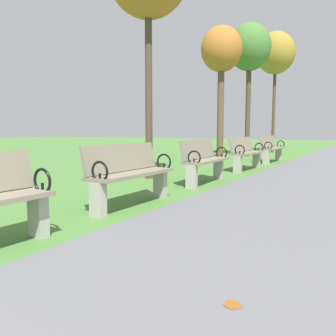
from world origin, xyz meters
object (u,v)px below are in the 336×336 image
object	(u,v)px
park_bench_4	(204,160)
tree_4	(249,49)
park_bench_3	(130,173)
park_bench_5	(246,152)
park_bench_6	(271,148)
tree_3	(221,52)
tree_5	(276,54)

from	to	relation	value
park_bench_4	tree_4	distance (m)	8.68
park_bench_3	tree_4	bearing A→B (deg)	98.82
park_bench_5	park_bench_6	bearing A→B (deg)	90.00
park_bench_5	tree_3	xyz separation A→B (m)	(-1.77, 2.44, 3.30)
tree_3	tree_5	world-z (taller)	tree_5
park_bench_4	park_bench_6	distance (m)	5.39
park_bench_3	park_bench_6	distance (m)	7.93
park_bench_5	tree_3	world-z (taller)	tree_3
park_bench_6	tree_4	bearing A→B (deg)	125.35
park_bench_5	tree_5	bearing A→B (deg)	99.17
park_bench_5	park_bench_3	bearing A→B (deg)	-90.00
park_bench_4	tree_5	bearing A→B (deg)	96.85
park_bench_3	park_bench_4	xyz separation A→B (m)	(0.00, 2.54, 0.00)
park_bench_5	park_bench_6	world-z (taller)	same
park_bench_3	park_bench_5	distance (m)	5.25
park_bench_6	tree_4	size ratio (longest dim) A/B	0.30
tree_3	park_bench_6	bearing A→B (deg)	7.59
park_bench_4	park_bench_3	bearing A→B (deg)	-90.00
park_bench_6	tree_3	size ratio (longest dim) A/B	0.34
park_bench_3	tree_5	size ratio (longest dim) A/B	0.28
tree_4	tree_5	bearing A→B (deg)	84.11
tree_3	tree_5	distance (m)	5.51
park_bench_3	park_bench_4	size ratio (longest dim) A/B	0.99
park_bench_4	tree_3	xyz separation A→B (m)	(-1.77, 5.15, 3.30)
park_bench_6	tree_4	distance (m)	4.73
park_bench_6	tree_5	world-z (taller)	tree_5
park_bench_3	park_bench_5	xyz separation A→B (m)	(0.00, 5.25, 0.00)
park_bench_4	tree_3	bearing A→B (deg)	108.98
park_bench_3	tree_5	xyz separation A→B (m)	(-1.27, 13.11, 4.17)
park_bench_3	tree_3	world-z (taller)	tree_3
park_bench_6	tree_5	distance (m)	6.77
park_bench_5	park_bench_6	size ratio (longest dim) A/B	1.00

